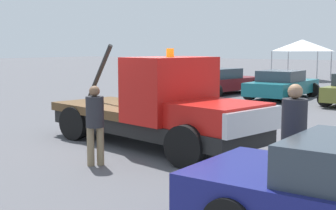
# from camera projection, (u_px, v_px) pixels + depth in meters

# --- Properties ---
(ground_plane) EXTENTS (160.00, 160.00, 0.00)m
(ground_plane) POSITION_uv_depth(u_px,v_px,m) (152.00, 145.00, 11.62)
(ground_plane) COLOR #545459
(tow_truck) EXTENTS (6.35, 3.05, 2.51)m
(tow_truck) POSITION_uv_depth(u_px,v_px,m) (162.00, 109.00, 11.24)
(tow_truck) COLOR black
(tow_truck) RESTS_ON ground
(person_near_truck) EXTENTS (0.41, 0.41, 1.84)m
(person_near_truck) POSITION_uv_depth(u_px,v_px,m) (294.00, 131.00, 7.61)
(person_near_truck) COLOR #475B84
(person_near_truck) RESTS_ON ground
(person_at_hood) EXTENTS (0.37, 0.37, 1.65)m
(person_at_hood) POSITION_uv_depth(u_px,v_px,m) (95.00, 120.00, 9.55)
(person_at_hood) COLOR #847051
(person_at_hood) RESTS_ON ground
(parked_car_maroon) EXTENTS (2.92, 5.01, 1.34)m
(parked_car_maroon) POSITION_uv_depth(u_px,v_px,m) (221.00, 82.00, 24.18)
(parked_car_maroon) COLOR maroon
(parked_car_maroon) RESTS_ON ground
(parked_car_teal) EXTENTS (2.56, 4.74, 1.34)m
(parked_car_teal) POSITION_uv_depth(u_px,v_px,m) (282.00, 85.00, 22.06)
(parked_car_teal) COLOR #196670
(parked_car_teal) RESTS_ON ground
(canopy_tent_white) EXTENTS (3.37, 3.37, 2.97)m
(canopy_tent_white) POSITION_uv_depth(u_px,v_px,m) (302.00, 45.00, 33.91)
(canopy_tent_white) COLOR #9E9EA3
(canopy_tent_white) RESTS_ON ground
(traffic_cone) EXTENTS (0.40, 0.40, 0.55)m
(traffic_cone) POSITION_uv_depth(u_px,v_px,m) (209.00, 109.00, 16.55)
(traffic_cone) COLOR black
(traffic_cone) RESTS_ON ground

